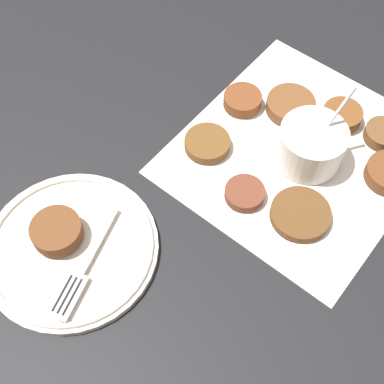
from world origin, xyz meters
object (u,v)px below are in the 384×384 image
Objects in this scene: sauce_bowl at (311,146)px; fork at (80,273)px; serving_plate at (71,248)px; fritter_on_plate at (57,231)px.

sauce_bowl is 0.37m from fork.
serving_plate is 3.43× the size of fritter_on_plate.
fork is (-0.36, 0.09, -0.01)m from sauce_bowl.
serving_plate is 0.03m from fritter_on_plate.
fritter_on_plate is 0.07m from fork.
fritter_on_plate is at bearing 77.24° from fork.
sauce_bowl is 1.81× the size of fritter_on_plate.
fork is (-0.02, -0.04, 0.01)m from serving_plate.
fritter_on_plate reaches higher than fork.
fritter_on_plate is at bearing 155.55° from sauce_bowl.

